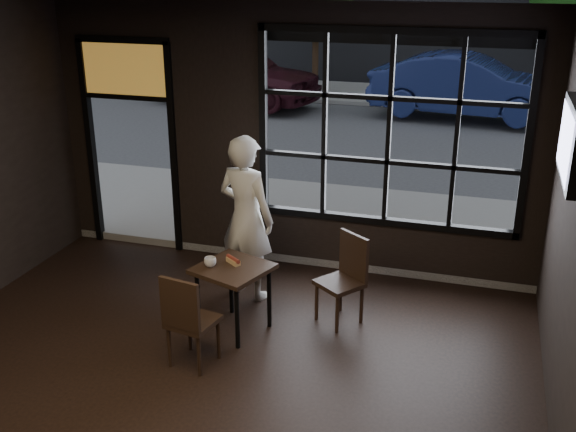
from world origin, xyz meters
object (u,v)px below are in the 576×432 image
(man, at_px, (246,218))
(navy_car, at_px, (467,86))
(cafe_table, at_px, (234,298))
(chair_near, at_px, (193,318))

(man, bearing_deg, navy_car, -84.47)
(cafe_table, bearing_deg, chair_near, -82.51)
(man, relative_size, navy_car, 0.42)
(cafe_table, relative_size, chair_near, 0.76)
(cafe_table, xyz_separation_m, chair_near, (-0.14, -0.69, 0.11))
(cafe_table, relative_size, navy_car, 0.16)
(man, bearing_deg, chair_near, 106.16)
(man, xyz_separation_m, navy_car, (1.87, 9.91, -0.10))
(chair_near, height_order, navy_car, navy_car)
(navy_car, bearing_deg, chair_near, 177.83)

